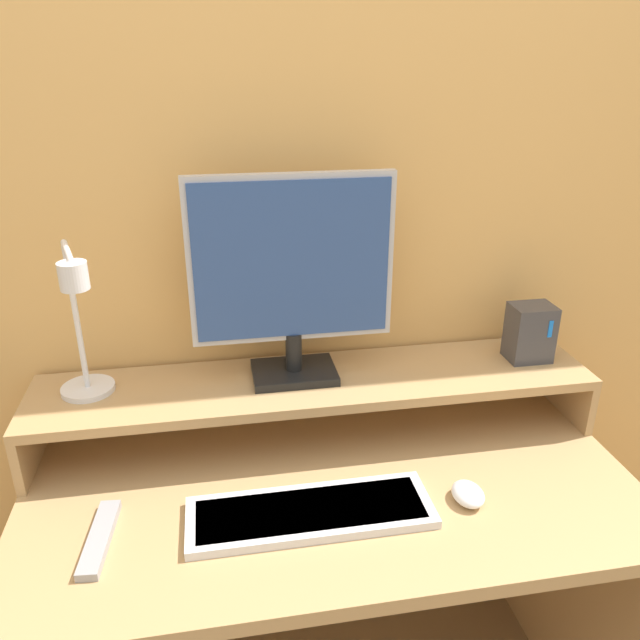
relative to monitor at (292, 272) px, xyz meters
name	(u,v)px	position (x,y,z in m)	size (l,w,h in m)	color
wall_back	(303,181)	(0.05, 0.14, 0.16)	(6.00, 0.05, 2.50)	#E5AD60
desk	(331,557)	(0.05, -0.21, -0.58)	(1.24, 0.62, 0.70)	tan
monitor_shelf	(316,386)	(0.05, -0.02, -0.26)	(1.24, 0.25, 0.14)	tan
monitor	(292,272)	(0.00, 0.00, 0.00)	(0.43, 0.13, 0.45)	black
desk_lamp	(80,333)	(-0.43, -0.05, -0.08)	(0.12, 0.22, 0.33)	silver
router_dock	(530,333)	(0.55, -0.01, -0.18)	(0.10, 0.08, 0.13)	#3D3D42
keyboard	(311,512)	(-0.01, -0.30, -0.37)	(0.46, 0.15, 0.02)	silver
mouse	(468,494)	(0.30, -0.31, -0.37)	(0.06, 0.08, 0.03)	white
remote_control	(100,538)	(-0.39, -0.30, -0.38)	(0.05, 0.19, 0.02)	#99999E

